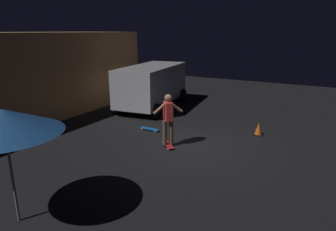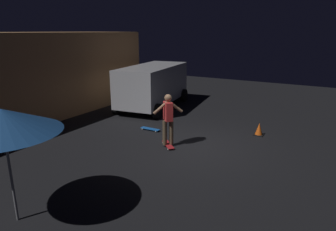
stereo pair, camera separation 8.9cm
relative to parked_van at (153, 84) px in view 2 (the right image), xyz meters
The scene contains 8 objects.
ground_plane 5.50m from the parked_van, 133.20° to the right, with size 28.00×28.00×0.00m, color black.
low_building 5.91m from the parked_van, 137.00° to the left, with size 12.17×3.84×3.58m.
parked_van is the anchor object (origin of this frame).
patio_umbrella 9.46m from the parked_van, 163.85° to the right, with size 2.10×2.10×2.30m.
skateboard_ridden 5.37m from the parked_van, 141.88° to the right, with size 0.68×0.71×0.07m.
skateboard_spare 3.74m from the parked_van, 149.06° to the right, with size 0.22×0.78×0.07m.
skater 5.25m from the parked_van, 141.88° to the right, with size 0.78×0.74×1.67m.
traffic_cone 5.82m from the parked_van, 105.56° to the right, with size 0.34×0.34×0.46m.
Camera 2 is at (-8.32, -3.91, 3.65)m, focal length 31.86 mm.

